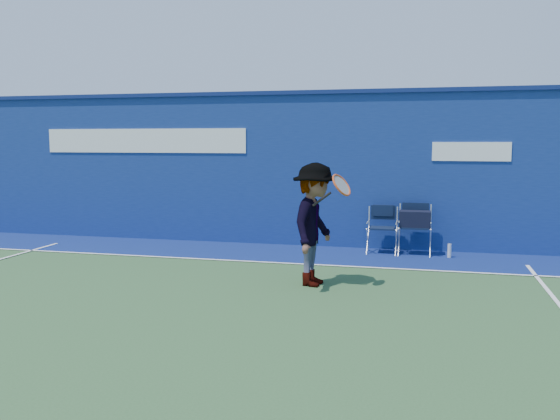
% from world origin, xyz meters
% --- Properties ---
extents(ground, '(80.00, 80.00, 0.00)m').
position_xyz_m(ground, '(0.00, 0.00, 0.00)').
color(ground, '#2E512B').
rests_on(ground, ground).
extents(stadium_wall, '(24.00, 0.50, 3.08)m').
position_xyz_m(stadium_wall, '(-0.00, 5.20, 1.55)').
color(stadium_wall, navy).
rests_on(stadium_wall, ground).
extents(out_of_bounds_strip, '(24.00, 1.80, 0.01)m').
position_xyz_m(out_of_bounds_strip, '(0.00, 4.10, 0.00)').
color(out_of_bounds_strip, navy).
rests_on(out_of_bounds_strip, ground).
extents(court_lines, '(24.00, 12.00, 0.01)m').
position_xyz_m(court_lines, '(0.00, 0.60, 0.01)').
color(court_lines, white).
rests_on(court_lines, out_of_bounds_strip).
extents(directors_chair_left, '(0.53, 0.49, 0.89)m').
position_xyz_m(directors_chair_left, '(2.03, 4.57, 0.29)').
color(directors_chair_left, silver).
rests_on(directors_chair_left, ground).
extents(directors_chair_right, '(0.56, 0.51, 0.94)m').
position_xyz_m(directors_chair_right, '(2.63, 4.56, 0.39)').
color(directors_chair_right, silver).
rests_on(directors_chair_right, ground).
extents(water_bottle, '(0.07, 0.07, 0.26)m').
position_xyz_m(water_bottle, '(3.25, 4.40, 0.13)').
color(water_bottle, silver).
rests_on(water_bottle, ground).
extents(tennis_player, '(0.97, 1.22, 1.79)m').
position_xyz_m(tennis_player, '(1.25, 1.86, 0.90)').
color(tennis_player, '#EA4738').
rests_on(tennis_player, ground).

